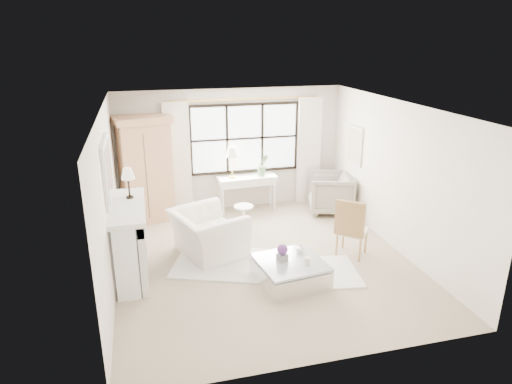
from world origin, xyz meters
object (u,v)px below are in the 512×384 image
(club_armchair, at_px, (208,233))
(coffee_table, at_px, (290,272))
(console_table, at_px, (247,193))
(armoire, at_px, (146,169))

(club_armchair, relative_size, coffee_table, 1.10)
(console_table, relative_size, club_armchair, 1.06)
(console_table, xyz_separation_m, coffee_table, (-0.07, -3.28, -0.22))
(armoire, distance_m, club_armchair, 2.30)
(armoire, xyz_separation_m, console_table, (2.18, 0.01, -0.74))
(armoire, height_order, coffee_table, armoire)
(armoire, relative_size, console_table, 1.69)
(console_table, bearing_deg, armoire, 176.82)
(armoire, relative_size, coffee_table, 1.98)
(club_armchair, bearing_deg, coffee_table, -159.68)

